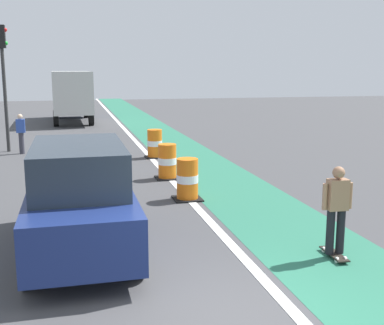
{
  "coord_description": "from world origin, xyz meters",
  "views": [
    {
      "loc": [
        -2.03,
        -5.93,
        3.38
      ],
      "look_at": [
        0.83,
        5.74,
        1.1
      ],
      "focal_mm": 46.25,
      "sensor_mm": 36.0,
      "label": 1
    }
  ],
  "objects_px": {
    "traffic_barrel_mid": "(167,162)",
    "pedestrian_waiting": "(21,133)",
    "traffic_barrel_back": "(155,144)",
    "parked_suv_nearest": "(80,198)",
    "delivery_truck_down_block": "(71,93)",
    "traffic_barrel_front": "(187,180)",
    "skateboarder_on_lane": "(337,209)",
    "traffic_light_corner": "(3,66)"
  },
  "relations": [
    {
      "from": "parked_suv_nearest",
      "to": "pedestrian_waiting",
      "type": "xyz_separation_m",
      "value": [
        -2.08,
        11.7,
        -0.17
      ]
    },
    {
      "from": "pedestrian_waiting",
      "to": "traffic_light_corner",
      "type": "bearing_deg",
      "value": 128.92
    },
    {
      "from": "pedestrian_waiting",
      "to": "delivery_truck_down_block",
      "type": "bearing_deg",
      "value": 80.14
    },
    {
      "from": "delivery_truck_down_block",
      "to": "skateboarder_on_lane",
      "type": "bearing_deg",
      "value": -79.93
    },
    {
      "from": "traffic_barrel_back",
      "to": "pedestrian_waiting",
      "type": "height_order",
      "value": "pedestrian_waiting"
    },
    {
      "from": "delivery_truck_down_block",
      "to": "pedestrian_waiting",
      "type": "relative_size",
      "value": 4.76
    },
    {
      "from": "traffic_barrel_front",
      "to": "traffic_barrel_back",
      "type": "relative_size",
      "value": 1.0
    },
    {
      "from": "traffic_barrel_front",
      "to": "traffic_light_corner",
      "type": "height_order",
      "value": "traffic_light_corner"
    },
    {
      "from": "traffic_barrel_mid",
      "to": "pedestrian_waiting",
      "type": "height_order",
      "value": "pedestrian_waiting"
    },
    {
      "from": "skateboarder_on_lane",
      "to": "parked_suv_nearest",
      "type": "relative_size",
      "value": 0.37
    },
    {
      "from": "traffic_barrel_back",
      "to": "delivery_truck_down_block",
      "type": "height_order",
      "value": "delivery_truck_down_block"
    },
    {
      "from": "traffic_barrel_front",
      "to": "pedestrian_waiting",
      "type": "xyz_separation_m",
      "value": [
        -4.87,
        8.53,
        0.33
      ]
    },
    {
      "from": "skateboarder_on_lane",
      "to": "traffic_barrel_back",
      "type": "distance_m",
      "value": 11.08
    },
    {
      "from": "skateboarder_on_lane",
      "to": "pedestrian_waiting",
      "type": "xyz_separation_m",
      "value": [
        -6.53,
        13.13,
        -0.05
      ]
    },
    {
      "from": "pedestrian_waiting",
      "to": "parked_suv_nearest",
      "type": "bearing_deg",
      "value": -79.94
    },
    {
      "from": "traffic_barrel_mid",
      "to": "traffic_barrel_front",
      "type": "bearing_deg",
      "value": -89.33
    },
    {
      "from": "parked_suv_nearest",
      "to": "traffic_barrel_front",
      "type": "height_order",
      "value": "parked_suv_nearest"
    },
    {
      "from": "traffic_barrel_front",
      "to": "traffic_barrel_mid",
      "type": "xyz_separation_m",
      "value": [
        -0.03,
        2.6,
        0.0
      ]
    },
    {
      "from": "traffic_barrel_back",
      "to": "traffic_barrel_front",
      "type": "bearing_deg",
      "value": -91.89
    },
    {
      "from": "traffic_barrel_back",
      "to": "pedestrian_waiting",
      "type": "bearing_deg",
      "value": 157.04
    },
    {
      "from": "parked_suv_nearest",
      "to": "traffic_light_corner",
      "type": "relative_size",
      "value": 0.9
    },
    {
      "from": "skateboarder_on_lane",
      "to": "pedestrian_waiting",
      "type": "distance_m",
      "value": 14.67
    },
    {
      "from": "skateboarder_on_lane",
      "to": "traffic_light_corner",
      "type": "distance_m",
      "value": 15.78
    },
    {
      "from": "traffic_barrel_front",
      "to": "pedestrian_waiting",
      "type": "distance_m",
      "value": 9.83
    },
    {
      "from": "traffic_barrel_front",
      "to": "traffic_barrel_mid",
      "type": "distance_m",
      "value": 2.6
    },
    {
      "from": "traffic_barrel_back",
      "to": "pedestrian_waiting",
      "type": "xyz_separation_m",
      "value": [
        -5.08,
        2.15,
        0.33
      ]
    },
    {
      "from": "skateboarder_on_lane",
      "to": "traffic_light_corner",
      "type": "bearing_deg",
      "value": 117.18
    },
    {
      "from": "traffic_barrel_mid",
      "to": "traffic_barrel_back",
      "type": "relative_size",
      "value": 1.0
    },
    {
      "from": "parked_suv_nearest",
      "to": "delivery_truck_down_block",
      "type": "bearing_deg",
      "value": 90.0
    },
    {
      "from": "skateboarder_on_lane",
      "to": "parked_suv_nearest",
      "type": "bearing_deg",
      "value": 162.18
    },
    {
      "from": "traffic_barrel_front",
      "to": "traffic_barrel_back",
      "type": "height_order",
      "value": "same"
    },
    {
      "from": "skateboarder_on_lane",
      "to": "traffic_barrel_back",
      "type": "xyz_separation_m",
      "value": [
        -1.45,
        10.98,
        -0.38
      ]
    },
    {
      "from": "skateboarder_on_lane",
      "to": "parked_suv_nearest",
      "type": "xyz_separation_m",
      "value": [
        -4.45,
        1.43,
        0.12
      ]
    },
    {
      "from": "traffic_barrel_front",
      "to": "delivery_truck_down_block",
      "type": "height_order",
      "value": "delivery_truck_down_block"
    },
    {
      "from": "traffic_barrel_back",
      "to": "delivery_truck_down_block",
      "type": "xyz_separation_m",
      "value": [
        -3.0,
        14.09,
        1.31
      ]
    },
    {
      "from": "delivery_truck_down_block",
      "to": "traffic_barrel_back",
      "type": "bearing_deg",
      "value": -77.98
    },
    {
      "from": "delivery_truck_down_block",
      "to": "traffic_light_corner",
      "type": "relative_size",
      "value": 1.5
    },
    {
      "from": "traffic_barrel_front",
      "to": "traffic_barrel_back",
      "type": "distance_m",
      "value": 6.39
    },
    {
      "from": "traffic_barrel_back",
      "to": "skateboarder_on_lane",
      "type": "bearing_deg",
      "value": -82.46
    },
    {
      "from": "parked_suv_nearest",
      "to": "delivery_truck_down_block",
      "type": "distance_m",
      "value": 23.66
    },
    {
      "from": "parked_suv_nearest",
      "to": "delivery_truck_down_block",
      "type": "relative_size",
      "value": 0.6
    },
    {
      "from": "traffic_barrel_mid",
      "to": "traffic_light_corner",
      "type": "xyz_separation_m",
      "value": [
        -5.42,
        6.65,
        2.97
      ]
    }
  ]
}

